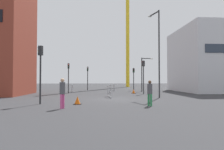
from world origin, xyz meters
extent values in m
plane|color=#333335|center=(0.00, 0.00, 0.00)|extent=(160.00, 160.00, 0.00)
cube|color=silver|center=(16.41, 10.75, 4.79)|extent=(11.32, 10.99, 9.57)
cylinder|color=yellow|center=(5.75, 31.14, 13.52)|extent=(0.90, 0.90, 27.04)
cylinder|color=#2D2D30|center=(4.52, 0.97, 4.37)|extent=(0.14, 0.14, 8.75)
cube|color=#2D2D30|center=(4.27, 1.77, 8.65)|extent=(0.60, 1.63, 0.10)
ellipsoid|color=silver|center=(4.02, 2.57, 8.63)|extent=(0.44, 0.24, 0.16)
cylinder|color=#232326|center=(5.00, 11.12, 2.57)|extent=(0.14, 0.14, 5.14)
cube|color=#232326|center=(5.78, 11.18, 5.04)|extent=(1.57, 0.23, 0.10)
ellipsoid|color=silver|center=(6.56, 11.24, 5.02)|extent=(0.44, 0.24, 0.16)
cylinder|color=black|center=(-3.43, 15.18, 1.65)|extent=(0.12, 0.12, 3.31)
cube|color=black|center=(-3.43, 15.18, 3.66)|extent=(0.27, 0.31, 0.70)
sphere|color=#390605|center=(-3.40, 15.01, 3.88)|extent=(0.11, 0.11, 0.11)
sphere|color=#3C2905|center=(-3.40, 15.01, 3.66)|extent=(0.11, 0.11, 0.11)
sphere|color=green|center=(-3.40, 15.01, 3.44)|extent=(0.11, 0.11, 0.11)
cylinder|color=black|center=(4.18, 13.57, 1.50)|extent=(0.12, 0.12, 3.00)
cube|color=black|center=(4.18, 13.57, 3.35)|extent=(0.28, 0.32, 0.70)
sphere|color=#390605|center=(4.21, 13.40, 3.57)|extent=(0.11, 0.11, 0.11)
sphere|color=#3C2905|center=(4.21, 13.40, 3.35)|extent=(0.11, 0.11, 0.11)
sphere|color=green|center=(4.21, 13.40, 3.13)|extent=(0.11, 0.11, 0.11)
cylinder|color=#2D2D30|center=(-5.54, 8.30, 1.64)|extent=(0.12, 0.12, 3.28)
cube|color=#2D2D30|center=(-5.54, 8.30, 3.63)|extent=(0.29, 0.32, 0.70)
sphere|color=red|center=(-5.51, 8.13, 3.85)|extent=(0.11, 0.11, 0.11)
sphere|color=#3C2905|center=(-5.51, 8.13, 3.63)|extent=(0.11, 0.11, 0.11)
sphere|color=#07330F|center=(-5.51, 8.13, 3.41)|extent=(0.11, 0.11, 0.11)
cylinder|color=#232326|center=(-5.71, -3.35, 1.79)|extent=(0.12, 0.12, 3.57)
cube|color=#232326|center=(-5.71, -3.35, 3.92)|extent=(0.33, 0.30, 0.70)
sphere|color=#390605|center=(-5.87, -3.30, 4.14)|extent=(0.11, 0.11, 0.11)
sphere|color=#F2A514|center=(-5.87, -3.30, 3.92)|extent=(0.11, 0.11, 0.11)
sphere|color=#07330F|center=(-5.87, -3.30, 3.70)|extent=(0.11, 0.11, 0.11)
cylinder|color=#2D2D30|center=(4.10, 6.08, 1.74)|extent=(0.12, 0.12, 3.48)
cube|color=#2D2D30|center=(4.10, 6.08, 3.83)|extent=(0.37, 0.37, 0.70)
sphere|color=red|center=(3.97, 6.19, 4.05)|extent=(0.11, 0.11, 0.11)
sphere|color=#3C2905|center=(3.97, 6.19, 3.83)|extent=(0.11, 0.11, 0.11)
sphere|color=#07330F|center=(3.97, 6.19, 3.61)|extent=(0.11, 0.11, 0.11)
cylinder|color=#2D844C|center=(2.09, -4.98, 0.41)|extent=(0.14, 0.14, 0.82)
cylinder|color=#2D844C|center=(1.96, -4.83, 0.41)|extent=(0.14, 0.14, 0.82)
cylinder|color=#4C4C51|center=(2.03, -4.91, 1.17)|extent=(0.34, 0.34, 0.69)
sphere|color=brown|center=(2.03, -4.91, 1.62)|extent=(0.22, 0.22, 0.22)
cylinder|color=#D14C8C|center=(-3.60, -5.64, 0.44)|extent=(0.14, 0.14, 0.89)
cylinder|color=#D14C8C|center=(-3.70, -5.82, 0.44)|extent=(0.14, 0.14, 0.89)
cylinder|color=#4C4C51|center=(-3.65, -5.73, 1.26)|extent=(0.34, 0.34, 0.74)
sphere|color=tan|center=(-3.65, -5.73, 1.75)|extent=(0.24, 0.24, 0.24)
cube|color=gray|center=(-0.40, 1.79, 1.05)|extent=(0.34, 2.30, 0.06)
cube|color=gray|center=(-0.40, 1.79, 0.10)|extent=(0.34, 2.30, 0.06)
cylinder|color=gray|center=(-0.27, 0.76, 0.53)|extent=(0.04, 0.04, 1.05)
cylinder|color=gray|center=(-0.40, 1.79, 0.53)|extent=(0.04, 0.04, 1.05)
cylinder|color=gray|center=(-0.52, 2.82, 0.53)|extent=(0.04, 0.04, 1.05)
cube|color=gray|center=(0.97, 14.00, 1.05)|extent=(0.09, 1.93, 0.06)
cube|color=gray|center=(0.97, 14.00, 0.10)|extent=(0.09, 1.93, 0.06)
cylinder|color=gray|center=(0.96, 13.13, 0.53)|extent=(0.04, 0.04, 1.05)
cylinder|color=gray|center=(0.97, 14.00, 0.53)|extent=(0.04, 0.04, 1.05)
cylinder|color=gray|center=(0.99, 14.87, 0.53)|extent=(0.04, 0.04, 1.05)
cube|color=gray|center=(0.07, 8.62, 1.05)|extent=(0.20, 1.88, 0.06)
cube|color=gray|center=(0.07, 8.62, 0.10)|extent=(0.20, 1.88, 0.06)
cylinder|color=gray|center=(0.13, 7.78, 0.53)|extent=(0.04, 0.04, 1.05)
cylinder|color=gray|center=(0.07, 8.62, 0.53)|extent=(0.04, 0.04, 1.05)
cylinder|color=gray|center=(0.01, 9.47, 0.53)|extent=(0.04, 0.04, 1.05)
cube|color=gray|center=(-5.53, 11.66, 1.05)|extent=(0.16, 1.84, 0.06)
cube|color=gray|center=(-5.53, 11.66, 0.10)|extent=(0.16, 1.84, 0.06)
cylinder|color=gray|center=(-5.48, 10.84, 0.53)|extent=(0.04, 0.04, 1.05)
cylinder|color=gray|center=(-5.53, 11.66, 0.53)|extent=(0.04, 0.04, 1.05)
cylinder|color=gray|center=(-5.57, 12.49, 0.53)|extent=(0.04, 0.04, 1.05)
cube|color=black|center=(3.04, 7.16, 0.01)|extent=(0.56, 0.56, 0.03)
cone|color=#E55B0F|center=(3.04, 7.16, 0.28)|extent=(0.43, 0.43, 0.56)
cube|color=black|center=(-2.96, -3.68, 0.01)|extent=(0.57, 0.57, 0.03)
cone|color=#E55B0F|center=(-2.96, -3.68, 0.29)|extent=(0.44, 0.44, 0.58)
camera|label=1|loc=(-1.34, -17.81, 1.76)|focal=31.02mm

